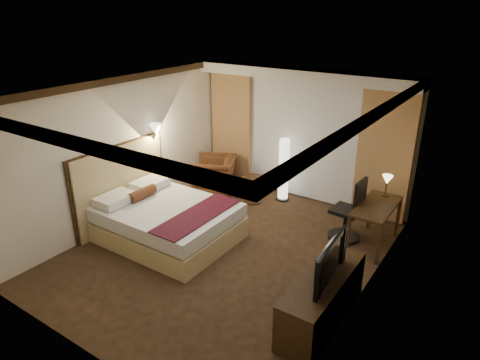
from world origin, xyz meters
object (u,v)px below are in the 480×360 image
Objects in this scene: bed at (168,222)px; floor_lamp at (284,170)px; desk at (374,225)px; television at (324,257)px; office_chair at (346,208)px; armchair at (215,173)px; dresser at (322,299)px; side_table at (253,190)px.

floor_lamp is (0.87, 2.55, 0.35)m from bed.
bed is 1.84× the size of desk.
television reaches higher than desk.
desk is at bearing 9.43° from office_chair.
office_chair is at bearing 34.27° from bed.
floor_lamp is (1.44, 0.47, 0.24)m from armchair.
desk is at bearing 59.92° from armchair.
floor_lamp is 0.79× the size of dresser.
floor_lamp reaches higher than dresser.
television is at bearing 29.51° from armchair.
floor_lamp reaches higher than desk.
armchair is at bearing 177.18° from office_chair.
dresser reaches higher than side_table.
floor_lamp is at bearing 71.09° from bed.
floor_lamp is 1.31× the size of television.
floor_lamp is 1.11× the size of desk.
office_chair reaches higher than armchair.
side_table is (0.42, 2.10, -0.05)m from bed.
side_table is 0.53× the size of television.
armchair is 0.75× the size of office_chair.
side_table is 0.76m from floor_lamp.
dresser is at bearing -43.89° from side_table.
office_chair is at bearing 58.26° from armchair.
television reaches higher than bed.
desk is 1.17× the size of television.
bed is at bearing -10.21° from armchair.
office_chair is 1.13× the size of television.
bed is 2.54× the size of armchair.
armchair is 3.61m from desk.
television is (3.05, -0.46, 0.63)m from bed.
desk is at bearing -19.57° from floor_lamp.
desk reaches higher than side_table.
desk is (3.03, 1.78, 0.05)m from bed.
television is (0.02, -2.25, 0.58)m from desk.
television is (0.51, -2.20, 0.38)m from office_chair.
television reaches higher than armchair.
office_chair is 2.28m from dresser.
side_table is at bearing -134.79° from floor_lamp.
side_table is at bearing 136.11° from dresser.
armchair is 0.85× the size of television.
armchair reaches higher than desk.
office_chair is (-0.49, -0.05, 0.20)m from desk.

